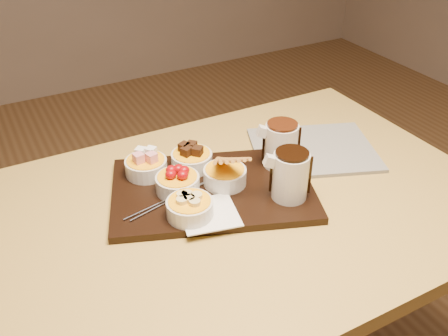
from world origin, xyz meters
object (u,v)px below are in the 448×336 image
pitcher_dark_chocolate (290,176)px  serving_board (213,190)px  dining_table (231,237)px  pitcher_milk_chocolate (281,146)px  bowl_strawberries (178,184)px  newspaper (313,150)px

pitcher_dark_chocolate → serving_board: bearing=160.0°
dining_table → pitcher_milk_chocolate: pitcher_milk_chocolate is taller
pitcher_dark_chocolate → pitcher_milk_chocolate: (0.05, 0.12, 0.00)m
bowl_strawberries → newspaper: (0.40, 0.02, -0.03)m
bowl_strawberries → pitcher_milk_chocolate: (0.27, -0.02, 0.04)m
serving_board → pitcher_dark_chocolate: 0.19m
dining_table → newspaper: size_ratio=3.82×
pitcher_milk_chocolate → newspaper: pitcher_milk_chocolate is taller
dining_table → bowl_strawberries: 0.18m
dining_table → pitcher_dark_chocolate: size_ratio=10.98×
newspaper → serving_board: bearing=-151.4°
pitcher_milk_chocolate → pitcher_dark_chocolate: bearing=-94.4°
pitcher_dark_chocolate → pitcher_milk_chocolate: same height
dining_table → newspaper: bearing=18.0°
pitcher_dark_chocolate → newspaper: (0.19, 0.15, -0.07)m
serving_board → pitcher_dark_chocolate: (0.13, -0.11, 0.06)m
dining_table → bowl_strawberries: (-0.10, 0.08, 0.14)m
pitcher_milk_chocolate → dining_table: bearing=-139.7°
dining_table → serving_board: 0.12m
serving_board → pitcher_milk_chocolate: (0.19, 0.00, 0.06)m
dining_table → bowl_strawberries: bearing=140.0°
dining_table → pitcher_dark_chocolate: 0.21m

